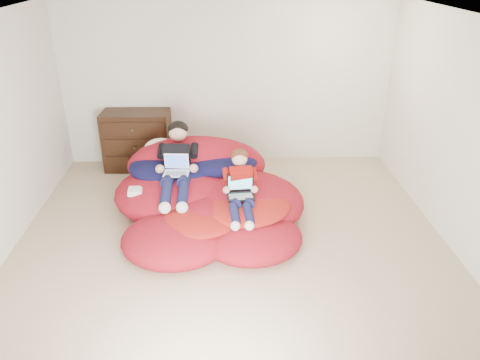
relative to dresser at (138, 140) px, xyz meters
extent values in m
cube|color=tan|center=(1.39, -2.23, -0.58)|extent=(5.10, 5.10, 0.25)
cube|color=silver|center=(1.39, 0.28, 0.80)|extent=(5.10, 0.02, 2.50)
cube|color=silver|center=(1.39, -4.74, 0.80)|extent=(5.10, 0.02, 2.50)
cube|color=silver|center=(3.90, -2.23, 0.80)|extent=(0.02, 5.10, 2.50)
cube|color=white|center=(1.39, -2.23, 2.06)|extent=(5.10, 5.10, 0.02)
cube|color=black|center=(0.00, 0.01, 0.00)|extent=(1.03, 0.54, 0.90)
cube|color=black|center=(0.00, -0.25, -0.27)|extent=(0.91, 0.06, 0.22)
cylinder|color=#4C3F26|center=(0.00, -0.27, -0.27)|extent=(0.03, 0.06, 0.03)
cube|color=black|center=(0.00, -0.25, 0.00)|extent=(0.91, 0.06, 0.22)
cylinder|color=#4C3F26|center=(0.00, -0.27, 0.00)|extent=(0.03, 0.06, 0.03)
cube|color=black|center=(0.00, -0.25, 0.27)|extent=(0.91, 0.06, 0.22)
cylinder|color=#4C3F26|center=(0.00, -0.27, 0.27)|extent=(0.03, 0.06, 0.03)
ellipsoid|color=#AE1322|center=(0.74, -1.32, -0.23)|extent=(1.70, 1.53, 0.61)
ellipsoid|color=#AE1322|center=(1.54, -1.57, -0.25)|extent=(1.57, 1.53, 0.57)
ellipsoid|color=#AE1322|center=(1.21, -1.92, -0.27)|extent=(1.48, 1.18, 0.47)
ellipsoid|color=#AE1322|center=(0.76, -2.30, -0.31)|extent=(1.24, 1.14, 0.41)
ellipsoid|color=#AE1322|center=(1.60, -2.29, -0.32)|extent=(1.17, 1.07, 0.38)
ellipsoid|color=#AE1322|center=(0.94, -0.89, -0.05)|extent=(1.90, 0.84, 0.84)
ellipsoid|color=#10103B|center=(0.67, -1.06, 0.03)|extent=(1.23, 1.01, 0.31)
ellipsoid|color=#10103B|center=(1.21, -1.06, 0.07)|extent=(1.10, 0.77, 0.26)
ellipsoid|color=red|center=(1.55, -1.87, -0.11)|extent=(1.12, 1.12, 0.20)
ellipsoid|color=red|center=(1.02, -2.17, -0.15)|extent=(0.89, 0.80, 0.16)
ellipsoid|color=white|center=(0.45, -0.77, 0.17)|extent=(0.46, 0.29, 0.29)
cube|color=black|center=(0.72, -1.17, 0.21)|extent=(0.36, 0.49, 0.48)
sphere|color=tan|center=(0.72, -0.99, 0.48)|extent=(0.24, 0.24, 0.24)
ellipsoid|color=black|center=(0.72, -0.96, 0.52)|extent=(0.27, 0.25, 0.20)
cylinder|color=#121439|center=(0.62, -1.53, 0.06)|extent=(0.17, 0.39, 0.22)
cylinder|color=#121439|center=(0.62, -1.87, 0.03)|extent=(0.14, 0.38, 0.25)
sphere|color=white|center=(0.62, -2.07, -0.04)|extent=(0.14, 0.14, 0.14)
cylinder|color=#121439|center=(0.82, -1.53, 0.06)|extent=(0.17, 0.39, 0.22)
cylinder|color=#121439|center=(0.82, -1.87, 0.03)|extent=(0.14, 0.38, 0.25)
sphere|color=white|center=(0.82, -2.07, -0.04)|extent=(0.14, 0.14, 0.14)
cube|color=maroon|center=(1.50, -1.78, 0.15)|extent=(0.30, 0.32, 0.41)
sphere|color=tan|center=(1.50, -1.69, 0.40)|extent=(0.19, 0.19, 0.19)
ellipsoid|color=#472612|center=(1.50, -1.67, 0.43)|extent=(0.21, 0.20, 0.16)
cylinder|color=#121439|center=(1.42, -2.00, -0.01)|extent=(0.16, 0.31, 0.17)
cylinder|color=#121439|center=(1.42, -2.27, -0.03)|extent=(0.14, 0.30, 0.19)
sphere|color=white|center=(1.42, -2.42, -0.09)|extent=(0.11, 0.11, 0.11)
cylinder|color=#121439|center=(1.58, -2.00, -0.01)|extent=(0.16, 0.31, 0.17)
cylinder|color=#121439|center=(1.58, -2.27, -0.03)|extent=(0.14, 0.30, 0.19)
sphere|color=white|center=(1.58, -2.42, -0.09)|extent=(0.11, 0.11, 0.11)
cube|color=white|center=(0.72, -1.51, 0.13)|extent=(0.32, 0.24, 0.01)
cube|color=gray|center=(0.72, -1.52, 0.14)|extent=(0.27, 0.14, 0.00)
cube|color=white|center=(0.72, -1.39, 0.25)|extent=(0.31, 0.07, 0.21)
cube|color=#3E6AD3|center=(0.72, -1.40, 0.25)|extent=(0.27, 0.05, 0.17)
cube|color=black|center=(1.50, -1.99, 0.05)|extent=(0.34, 0.25, 0.01)
cube|color=gray|center=(1.50, -2.00, 0.06)|extent=(0.28, 0.15, 0.00)
cube|color=black|center=(1.50, -1.87, 0.17)|extent=(0.32, 0.06, 0.22)
cube|color=#51A0BF|center=(1.50, -1.87, 0.17)|extent=(0.28, 0.04, 0.18)
cube|color=white|center=(0.22, -1.65, -0.03)|extent=(0.18, 0.18, 0.06)
camera|label=1|loc=(1.29, -6.78, 2.59)|focal=35.00mm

